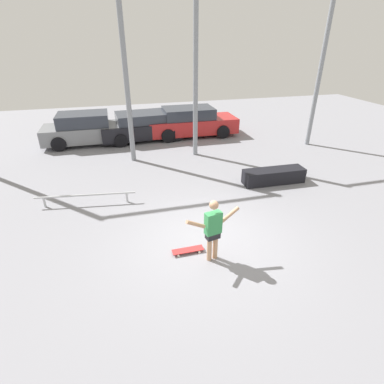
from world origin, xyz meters
name	(u,v)px	position (x,y,z in m)	size (l,w,h in m)	color
ground_plane	(207,241)	(0.00, 0.00, 0.00)	(36.00, 36.00, 0.00)	gray
skateboarder	(213,228)	(-0.10, -0.68, 0.87)	(1.34, 0.37, 1.57)	tan
skateboard	(188,250)	(-0.60, -0.31, 0.06)	(0.77, 0.26, 0.08)	red
grind_box	(274,176)	(3.31, 2.72, 0.26)	(2.21, 0.61, 0.51)	black
grind_rail	(86,196)	(-3.10, 2.76, 0.29)	(3.02, 0.45, 0.35)	#B7BABF
canopy_support_left	(41,61)	(-4.18, 6.22, 3.92)	(5.85, 0.20, 6.46)	gray
canopy_support_right	(263,57)	(4.18, 6.22, 3.92)	(5.85, 0.20, 6.46)	gray
parked_car_grey	(87,129)	(-3.28, 9.04, 0.71)	(4.20, 1.94, 1.47)	slate
parked_car_black	(145,126)	(-0.51, 9.06, 0.65)	(4.57, 2.24, 1.34)	black
parked_car_red	(191,122)	(1.89, 9.05, 0.71)	(4.61, 1.99, 1.46)	red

